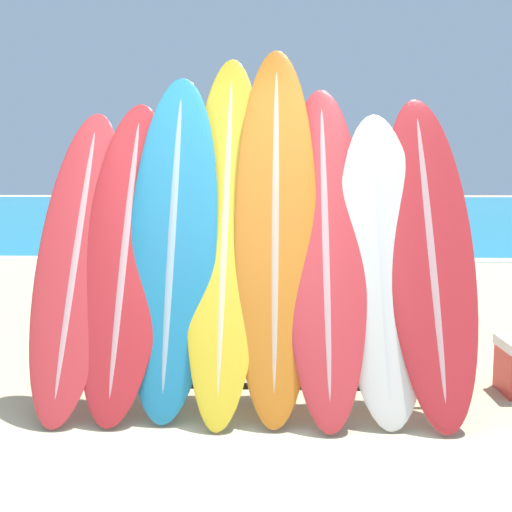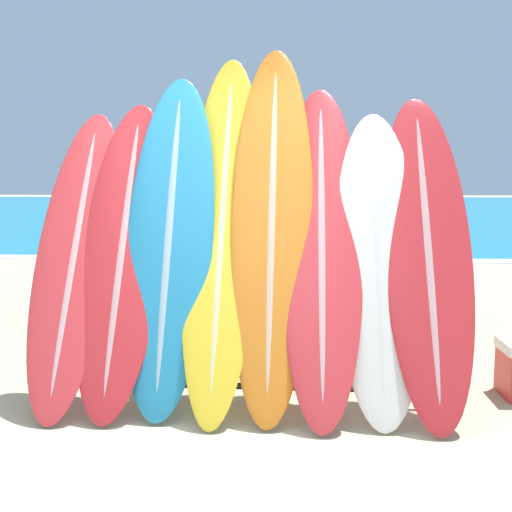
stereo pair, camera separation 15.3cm
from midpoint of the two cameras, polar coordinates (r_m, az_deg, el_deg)
name	(u,v)px [view 2 (the right image)]	position (r m, az deg, el deg)	size (l,w,h in m)	color
ground_plane	(176,457)	(3.33, -6.29, -18.47)	(160.00, 160.00, 0.00)	#CCB789
ocean_water	(291,206)	(40.67, 3.42, 4.78)	(120.00, 60.00, 0.01)	teal
surfboard_rack	(247,334)	(3.88, 0.27, -7.44)	(2.62, 0.04, 0.86)	#28282D
surfboard_slot_0	(76,254)	(4.07, -15.77, 0.22)	(0.52, 1.14, 1.95)	red
surfboard_slot_1	(123,249)	(3.97, -11.44, 0.65)	(0.55, 1.12, 2.01)	red
surfboard_slot_2	(170,236)	(3.91, -7.10, 1.94)	(0.57, 1.05, 2.19)	teal
surfboard_slot_3	(223,221)	(3.95, -2.10, 3.34)	(0.50, 1.39, 2.37)	yellow
surfboard_slot_4	(272,218)	(3.91, 2.67, 3.66)	(0.54, 1.29, 2.41)	orange
surfboard_slot_5	(321,241)	(3.86, 7.39, 1.42)	(0.53, 1.29, 2.13)	red
surfboard_slot_6	(378,259)	(3.85, 12.71, -0.25)	(0.55, 1.00, 1.92)	silver
surfboard_slot_7	(427,249)	(3.93, 17.03, 0.66)	(0.55, 1.19, 2.04)	red
person_near_water	(267,212)	(10.04, 1.49, 4.24)	(0.30, 0.30, 1.78)	beige
person_mid_beach	(305,220)	(8.81, 5.22, 3.44)	(0.22, 0.28, 1.67)	#A87A5B
person_far_left	(446,234)	(6.88, 18.25, 1.99)	(0.27, 0.27, 1.62)	tan
person_far_right	(250,221)	(8.13, -0.07, 3.37)	(0.26, 0.29, 1.71)	beige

